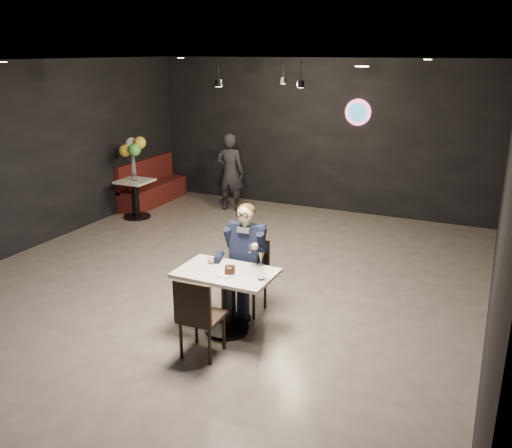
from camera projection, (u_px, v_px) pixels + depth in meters
The scene contains 17 objects.
floor at pixel (209, 290), 7.41m from camera, with size 9.00×9.00×0.00m, color gray.
wall_sign at pixel (358, 112), 10.34m from camera, with size 0.50×0.06×0.50m, color pink, non-canonical shape.
pendant_lights at pixel (268, 67), 8.26m from camera, with size 1.40×1.20×0.36m, color black.
main_table at pixel (226, 301), 6.23m from camera, with size 1.10×0.70×0.75m, color silver.
chair_far at pixel (247, 277), 6.68m from camera, with size 0.42×0.46×0.92m, color black.
chair_near at pixel (202, 315), 5.73m from camera, with size 0.42×0.46×0.92m, color black.
seated_man at pixel (247, 258), 6.60m from camera, with size 0.60×0.80×1.44m, color black.
dessert_plate at pixel (226, 274), 6.03m from camera, with size 0.24×0.24×0.01m, color white.
cake_slice at pixel (230, 270), 6.02m from camera, with size 0.11×0.09×0.08m, color black.
mint_leaf at pixel (229, 268), 5.97m from camera, with size 0.06×0.04×0.01m, color green.
sundae_glass at pixel (261, 272), 5.87m from camera, with size 0.08×0.08×0.17m, color silver.
wafer_cone at pixel (261, 258), 5.84m from camera, with size 0.06×0.06×0.12m, color tan.
booth_bench at pixel (153, 182), 11.47m from camera, with size 0.47×1.88×0.94m, color #410E0E.
side_table at pixel (136, 199), 10.52m from camera, with size 0.60×0.60×0.75m, color silver.
balloon_vase at pixel (134, 176), 10.38m from camera, with size 0.10×0.10×0.15m, color silver.
balloon_bunch at pixel (133, 155), 10.25m from camera, with size 0.42×0.42×0.69m, color gold.
passerby at pixel (230, 172), 10.88m from camera, with size 0.58×0.38×1.58m, color black.
Camera 1 is at (3.43, -5.88, 3.13)m, focal length 38.00 mm.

